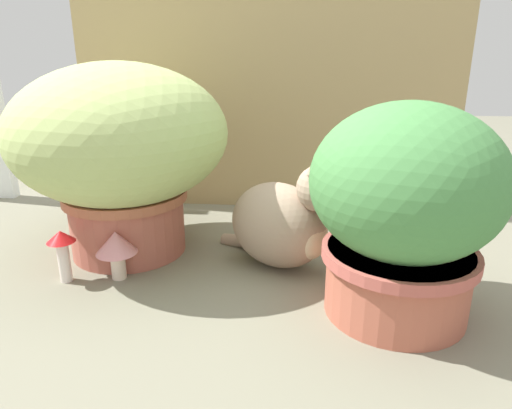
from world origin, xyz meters
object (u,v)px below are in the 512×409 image
(grass_planter, at_px, (121,146))
(leafy_planter, at_px, (404,207))
(mushroom_ornament_pink, at_px, (117,245))
(cat, at_px, (284,222))
(mushroom_ornament_red, at_px, (62,246))

(grass_planter, relative_size, leafy_planter, 1.25)
(grass_planter, bearing_deg, mushroom_ornament_pink, -79.50)
(leafy_planter, bearing_deg, cat, 141.45)
(grass_planter, height_order, mushroom_ornament_red, grass_planter)
(leafy_planter, bearing_deg, grass_planter, 158.98)
(grass_planter, xyz_separation_m, mushroom_ornament_red, (-0.09, -0.19, -0.20))
(mushroom_ornament_red, height_order, mushroom_ornament_pink, mushroom_ornament_red)
(grass_planter, xyz_separation_m, mushroom_ornament_pink, (0.03, -0.16, -0.21))
(grass_planter, xyz_separation_m, cat, (0.43, -0.06, -0.17))
(cat, bearing_deg, mushroom_ornament_pink, -166.51)
(grass_planter, distance_m, mushroom_ornament_pink, 0.26)
(cat, relative_size, mushroom_ornament_red, 2.63)
(grass_planter, distance_m, cat, 0.47)
(cat, bearing_deg, grass_planter, 171.40)
(leafy_planter, height_order, mushroom_ornament_pink, leafy_planter)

